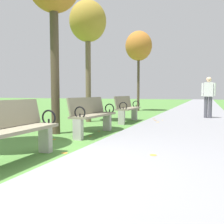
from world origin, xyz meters
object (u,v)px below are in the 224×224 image
object	(u,v)px
park_bench_2	(92,115)
tree_3	(88,24)
park_bench_3	(127,108)
park_bench_1	(11,130)
tree_4	(139,46)
pedestrian_walking	(208,95)

from	to	relation	value
park_bench_2	tree_3	bearing A→B (deg)	118.15
park_bench_3	tree_3	size ratio (longest dim) A/B	0.39
park_bench_1	tree_4	xyz separation A→B (m)	(-1.08, 11.04, 3.13)
tree_4	pedestrian_walking	world-z (taller)	tree_4
pedestrian_walking	tree_3	bearing A→B (deg)	-144.89
park_bench_2	tree_4	size ratio (longest dim) A/B	0.36
tree_3	tree_4	xyz separation A→B (m)	(0.22, 5.94, 0.25)
park_bench_3	tree_4	size ratio (longest dim) A/B	0.36
park_bench_1	pedestrian_walking	distance (m)	8.30
park_bench_1	tree_4	bearing A→B (deg)	95.58
tree_3	park_bench_2	bearing A→B (deg)	-61.85
tree_3	tree_4	world-z (taller)	tree_4
park_bench_3	tree_4	xyz separation A→B (m)	(-1.08, 5.58, 3.13)
park_bench_3	tree_4	world-z (taller)	tree_4
tree_3	pedestrian_walking	size ratio (longest dim) A/B	2.56
tree_4	park_bench_2	bearing A→B (deg)	-82.66
park_bench_1	park_bench_3	distance (m)	5.46
tree_4	park_bench_1	bearing A→B (deg)	-84.42
park_bench_2	park_bench_1	bearing A→B (deg)	-90.00
park_bench_3	tree_3	bearing A→B (deg)	-164.22
park_bench_1	park_bench_3	size ratio (longest dim) A/B	1.00
park_bench_2	park_bench_3	world-z (taller)	same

